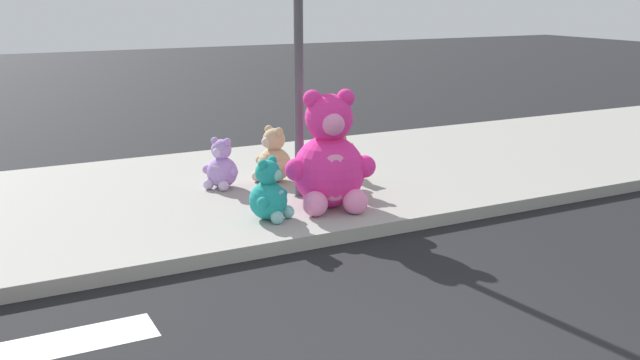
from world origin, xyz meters
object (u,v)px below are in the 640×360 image
at_px(plush_pink_large, 330,161).
at_px(plush_brown, 334,166).
at_px(plush_teal, 270,195).
at_px(plush_lavender, 221,168).
at_px(plush_lime, 346,164).
at_px(sign_pole, 299,55).
at_px(plush_tan, 273,160).

bearing_deg(plush_pink_large, plush_brown, 57.79).
bearing_deg(plush_teal, plush_brown, 33.96).
height_order(plush_pink_large, plush_lavender, plush_pink_large).
bearing_deg(plush_pink_large, plush_lime, 52.44).
relative_size(sign_pole, plush_lime, 6.75).
height_order(sign_pole, plush_lavender, sign_pole).
height_order(plush_brown, plush_tan, plush_tan).
distance_m(plush_lime, plush_teal, 2.02).
height_order(plush_lavender, plush_teal, plush_teal).
xyz_separation_m(plush_brown, plush_tan, (-0.57, 0.63, 0.02)).
bearing_deg(plush_tan, plush_brown, -47.41).
distance_m(plush_lime, plush_tan, 0.99).
xyz_separation_m(plush_brown, plush_lavender, (-1.28, 0.64, -0.02)).
height_order(plush_pink_large, plush_teal, plush_pink_large).
height_order(plush_lime, plush_teal, plush_teal).
bearing_deg(plush_teal, plush_tan, 65.02).
distance_m(plush_brown, plush_teal, 1.52).
distance_m(plush_pink_large, plush_lavender, 1.63).
bearing_deg(sign_pole, plush_teal, -135.07).
distance_m(plush_brown, plush_lime, 0.51).
relative_size(sign_pole, plush_tan, 4.39).
relative_size(plush_pink_large, plush_brown, 2.00).
relative_size(plush_lavender, plush_lime, 1.35).
bearing_deg(plush_lime, sign_pole, -151.90).
xyz_separation_m(plush_lavender, plush_tan, (0.71, -0.02, 0.03)).
height_order(plush_lavender, plush_lime, plush_lavender).
relative_size(sign_pole, plush_teal, 4.65).
xyz_separation_m(sign_pole, plush_tan, (-0.01, 0.78, -1.41)).
xyz_separation_m(plush_pink_large, plush_lavender, (-0.81, 1.39, -0.29)).
bearing_deg(plush_lavender, plush_pink_large, -59.65).
bearing_deg(plush_pink_large, plush_teal, -172.49).
xyz_separation_m(plush_pink_large, plush_tan, (-0.11, 1.37, -0.25)).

